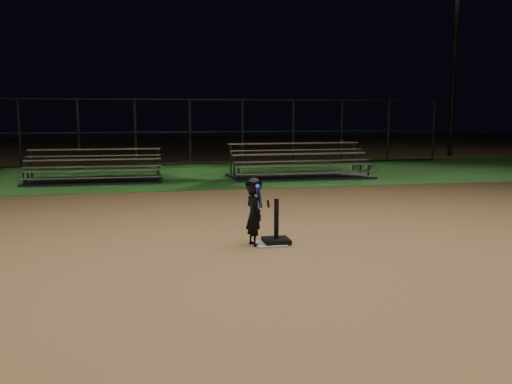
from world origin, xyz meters
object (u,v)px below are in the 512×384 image
Objects in this scene: home_plate at (270,244)px; child_batter at (254,209)px; bleacher_left at (94,175)px; light_pole_right at (456,45)px; batting_tee at (276,235)px; bleacher_right at (300,170)px.

child_batter is at bearing 178.60° from home_plate.
child_batter reaches higher than bleacher_left.
bleacher_left is 0.46× the size of light_pole_right.
light_pole_right is (15.14, 6.53, 4.76)m from bleacher_left.
bleacher_right is (2.80, 8.30, 0.08)m from batting_tee.
light_pole_right is at bearing 24.23° from bleacher_left.
bleacher_left is 0.89× the size of bleacher_right.
bleacher_right is at bearing -143.96° from light_pole_right.
home_plate is at bearing -128.77° from light_pole_right.
batting_tee is at bearing -67.93° from bleacher_left.
batting_tee is 0.53m from child_batter.
home_plate is at bearing -167.30° from batting_tee.
light_pole_right is (9.10, 6.62, 4.73)m from bleacher_right.
bleacher_left is at bearing 3.40° from child_batter.
bleacher_right is at bearing -36.36° from child_batter.
bleacher_left is at bearing 177.81° from bleacher_right.
child_batter is at bearing -177.09° from batting_tee.
light_pole_right is (12.00, 14.94, 4.93)m from home_plate.
light_pole_right is at bearing 34.68° from bleacher_right.
batting_tee is 0.64× the size of child_batter.
bleacher_right reaches higher than batting_tee.
batting_tee is 9.00m from bleacher_left.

